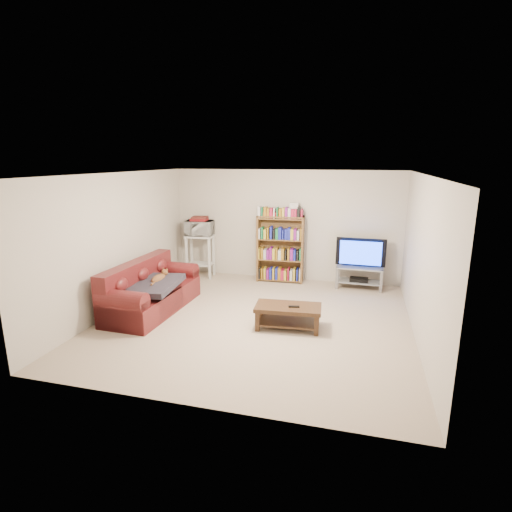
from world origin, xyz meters
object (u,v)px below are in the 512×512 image
(coffee_table, at_px, (288,313))
(tv_stand, at_px, (359,274))
(bookshelf, at_px, (280,248))
(sofa, at_px, (149,293))

(coffee_table, distance_m, tv_stand, 2.58)
(tv_stand, bearing_deg, bookshelf, 178.34)
(sofa, bearing_deg, tv_stand, 33.33)
(coffee_table, bearing_deg, bookshelf, 99.85)
(bookshelf, bearing_deg, coffee_table, -78.98)
(sofa, xyz_separation_m, tv_stand, (3.59, 2.19, 0.01))
(tv_stand, relative_size, bookshelf, 0.65)
(coffee_table, height_order, bookshelf, bookshelf)
(sofa, xyz_separation_m, coffee_table, (2.53, -0.16, -0.05))
(coffee_table, height_order, tv_stand, tv_stand)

